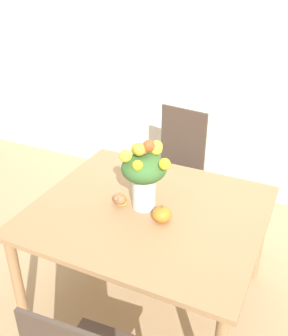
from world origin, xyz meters
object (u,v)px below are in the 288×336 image
object	(u,v)px
turkey_figurine	(120,198)
dining_chair_near_window	(174,168)
flower_vase	(144,172)
pumpkin	(162,214)

from	to	relation	value
turkey_figurine	dining_chair_near_window	bearing A→B (deg)	90.51
flower_vase	turkey_figurine	bearing A→B (deg)	-167.81
pumpkin	dining_chair_near_window	size ratio (longest dim) A/B	0.11
dining_chair_near_window	pumpkin	bearing A→B (deg)	-64.94
flower_vase	dining_chair_near_window	xyz separation A→B (m)	(-0.15, 0.89, -0.46)
pumpkin	dining_chair_near_window	distance (m)	1.06
pumpkin	flower_vase	bearing A→B (deg)	149.22
dining_chair_near_window	turkey_figurine	bearing A→B (deg)	-81.35
flower_vase	turkey_figurine	distance (m)	0.24
flower_vase	dining_chair_near_window	world-z (taller)	flower_vase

